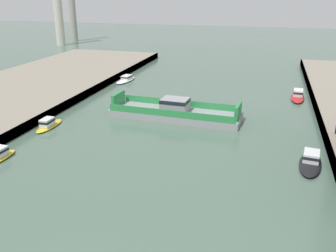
# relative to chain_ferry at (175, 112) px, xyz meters

# --- Properties ---
(chain_ferry) EXTENTS (21.41, 7.16, 3.30)m
(chain_ferry) POSITION_rel_chain_ferry_xyz_m (0.00, 0.00, 0.00)
(chain_ferry) COLOR #939399
(chain_ferry) RESTS_ON ground
(moored_boat_mid_left) EXTENTS (2.05, 6.38, 1.53)m
(moored_boat_mid_left) POSITION_rel_chain_ferry_xyz_m (-17.20, -9.47, -0.43)
(moored_boat_mid_left) COLOR yellow
(moored_boat_mid_left) RESTS_ON ground
(moored_boat_mid_right) EXTENTS (3.38, 7.44, 1.63)m
(moored_boat_mid_right) POSITION_rel_chain_ferry_xyz_m (19.72, -12.44, -0.41)
(moored_boat_mid_right) COLOR black
(moored_boat_mid_right) RESTS_ON ground
(moored_boat_far_left) EXTENTS (2.85, 7.92, 1.69)m
(moored_boat_far_left) POSITION_rel_chain_ferry_xyz_m (19.68, 17.06, -0.39)
(moored_boat_far_left) COLOR red
(moored_boat_far_left) RESTS_ON ground
(moored_boat_far_right) EXTENTS (3.13, 7.94, 1.23)m
(moored_boat_far_right) POSITION_rel_chain_ferry_xyz_m (-17.17, 21.83, -0.56)
(moored_boat_far_right) COLOR white
(moored_boat_far_right) RESTS_ON ground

